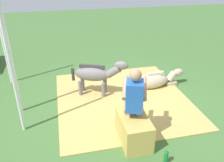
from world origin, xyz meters
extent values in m
plane|color=#426B33|center=(0.00, 0.00, 0.00)|extent=(24.00, 24.00, 0.00)
cube|color=tan|center=(0.16, -0.07, 0.01)|extent=(3.15, 2.98, 0.02)
cube|color=tan|center=(-1.29, 0.13, 0.26)|extent=(0.79, 0.48, 0.51)
cylinder|color=tan|center=(-1.02, 0.16, 0.58)|extent=(0.42, 0.26, 0.14)
cylinder|color=tan|center=(-0.83, 0.09, 0.26)|extent=(0.11, 0.11, 0.51)
cube|color=black|center=(-0.83, 0.09, 0.03)|extent=(0.24, 0.16, 0.06)
cylinder|color=tan|center=(-1.08, -0.03, 0.58)|extent=(0.42, 0.26, 0.14)
cylinder|color=tan|center=(-0.90, -0.10, 0.26)|extent=(0.11, 0.11, 0.51)
cube|color=black|center=(-0.90, -0.10, 0.03)|extent=(0.24, 0.16, 0.06)
cube|color=#2659B2|center=(-1.24, 0.13, 0.91)|extent=(0.37, 0.36, 0.52)
cylinder|color=tan|center=(-1.02, 0.22, 0.96)|extent=(0.50, 0.25, 0.26)
cylinder|color=tan|center=(-1.12, -0.08, 0.96)|extent=(0.50, 0.25, 0.26)
sphere|color=tan|center=(-1.24, 0.13, 1.29)|extent=(0.20, 0.20, 0.20)
ellipsoid|color=slate|center=(0.52, 0.57, 0.55)|extent=(0.61, 0.90, 0.34)
cylinder|color=slate|center=(0.51, 0.27, 0.19)|extent=(0.09, 0.09, 0.38)
cylinder|color=slate|center=(0.32, 0.35, 0.19)|extent=(0.09, 0.09, 0.38)
cylinder|color=slate|center=(0.72, 0.79, 0.19)|extent=(0.09, 0.09, 0.38)
cylinder|color=slate|center=(0.53, 0.87, 0.19)|extent=(0.09, 0.09, 0.38)
cylinder|color=slate|center=(0.33, 0.11, 0.65)|extent=(0.30, 0.41, 0.33)
ellipsoid|color=slate|center=(0.26, -0.06, 0.81)|extent=(0.27, 0.36, 0.20)
cube|color=#3A3838|center=(0.52, 0.57, 0.74)|extent=(0.28, 0.58, 0.08)
cylinder|color=#3A3838|center=(0.70, 1.00, 0.50)|extent=(0.07, 0.07, 0.30)
ellipsoid|color=tan|center=(0.52, -0.94, 0.18)|extent=(0.48, 0.91, 0.36)
cube|color=tan|center=(0.57, -1.48, 0.05)|extent=(0.26, 0.30, 0.10)
cylinder|color=tan|center=(0.57, -1.50, 0.24)|extent=(0.21, 0.30, 0.30)
ellipsoid|color=tan|center=(0.59, -1.68, 0.32)|extent=(0.19, 0.31, 0.20)
cube|color=beige|center=(0.53, -1.02, 0.38)|extent=(0.12, 0.45, 0.08)
cylinder|color=#197233|center=(-1.90, -0.22, 0.11)|extent=(0.07, 0.07, 0.22)
cone|color=#197233|center=(-1.90, -0.22, 0.25)|extent=(0.06, 0.06, 0.06)
cylinder|color=silver|center=(-0.51, 2.07, 1.24)|extent=(0.06, 0.06, 2.49)
cylinder|color=silver|center=(1.68, 2.60, 1.24)|extent=(0.06, 0.06, 2.49)
cylinder|color=silver|center=(0.17, 2.18, 1.24)|extent=(0.06, 0.06, 2.49)
camera|label=1|loc=(-4.38, 1.23, 2.87)|focal=37.39mm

